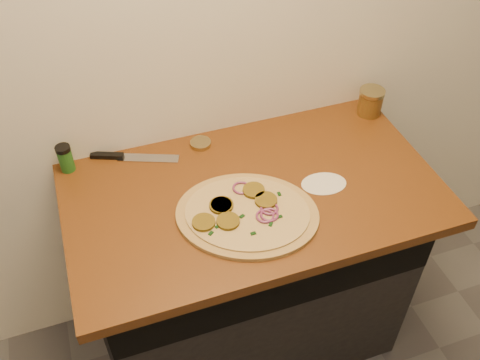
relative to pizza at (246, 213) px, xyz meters
name	(u,v)px	position (x,y,z in m)	size (l,w,h in m)	color
cabinet	(248,270)	(0.06, 0.13, -0.48)	(1.10, 0.60, 0.86)	black
countertop	(253,193)	(0.06, 0.10, -0.03)	(1.20, 0.70, 0.04)	#613212
pizza	(246,213)	(0.00, 0.00, 0.00)	(0.57, 0.57, 0.03)	tan
chefs_knife	(127,157)	(-0.30, 0.38, -0.01)	(0.29, 0.14, 0.02)	#B7BAC1
mason_jar_lid	(201,143)	(-0.04, 0.37, 0.00)	(0.07, 0.07, 0.02)	tan
salsa_jar	(370,102)	(0.61, 0.34, 0.04)	(0.09, 0.09, 0.10)	maroon
spice_shaker	(65,158)	(-0.49, 0.39, 0.04)	(0.05, 0.05, 0.10)	#215C1D
flour_spill	(324,184)	(0.28, 0.05, -0.01)	(0.15, 0.15, 0.00)	silver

